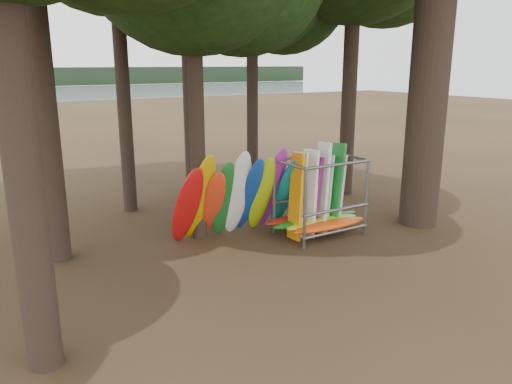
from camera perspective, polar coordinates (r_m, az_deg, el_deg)
ground at (r=13.76m, az=5.21°, el=-6.71°), size 120.00×120.00×0.00m
lake at (r=70.87m, az=-25.30°, el=9.16°), size 160.00×160.00×0.00m
kayak_row at (r=14.33m, az=-2.49°, el=-0.59°), size 3.99×1.98×2.83m
storage_rack at (r=14.80m, az=7.27°, el=-0.91°), size 3.13×1.56×2.76m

